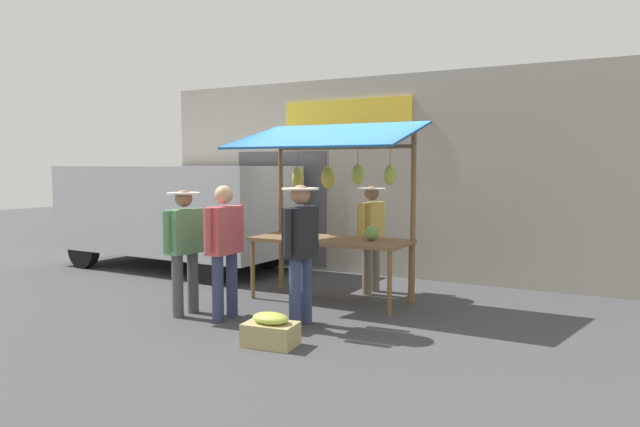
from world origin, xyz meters
TOP-DOWN VIEW (x-y plane):
  - ground_plane at (0.00, 0.00)m, footprint 40.00×40.00m
  - street_backdrop at (0.05, -2.20)m, footprint 9.00×0.30m
  - market_stall at (0.01, -0.03)m, footprint 2.50×1.46m
  - vendor_with_sunhat at (-0.29, -0.75)m, footprint 0.41×0.69m
  - shopper_with_ponytail at (1.26, 1.55)m, footprint 0.41×0.68m
  - shopper_in_striped_shirt at (-0.30, 1.33)m, footprint 0.43×0.71m
  - shopper_with_shopping_bag at (0.68, 1.50)m, footprint 0.23×0.70m
  - parked_van at (3.87, -0.98)m, footprint 4.44×1.94m
  - produce_crate_near at (-0.39, 2.11)m, footprint 0.59×0.43m

SIDE VIEW (x-z plane):
  - ground_plane at x=0.00m, z-range 0.00..0.00m
  - produce_crate_near at x=-0.39m, z-range -0.02..0.34m
  - shopper_with_ponytail at x=1.26m, z-range 0.14..1.73m
  - vendor_with_sunhat at x=-0.29m, z-range 0.14..1.73m
  - shopper_with_shopping_bag at x=0.68m, z-range 0.13..1.78m
  - shopper_in_striped_shirt at x=-0.30m, z-range 0.15..1.82m
  - parked_van at x=3.87m, z-range 0.18..2.06m
  - market_stall at x=0.01m, z-range 0.29..2.79m
  - street_backdrop at x=0.05m, z-range 0.00..3.40m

